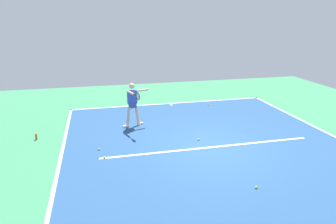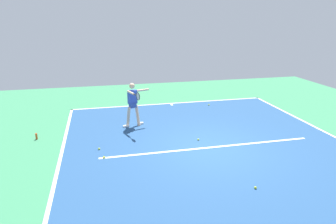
# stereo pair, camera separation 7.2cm
# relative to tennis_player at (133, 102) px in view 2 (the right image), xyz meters

# --- Properties ---
(ground_plane) EXTENTS (20.57, 20.57, 0.00)m
(ground_plane) POSITION_rel_tennis_player_xyz_m (-2.17, 2.67, -0.98)
(ground_plane) COLOR #388456
(court_surface) EXTENTS (9.50, 11.02, 0.00)m
(court_surface) POSITION_rel_tennis_player_xyz_m (-2.17, 2.67, -0.98)
(court_surface) COLOR navy
(court_surface) RESTS_ON ground_plane
(court_line_baseline_near) EXTENTS (9.50, 0.10, 0.01)m
(court_line_baseline_near) POSITION_rel_tennis_player_xyz_m (-2.17, -2.80, -0.98)
(court_line_baseline_near) COLOR white
(court_line_baseline_near) RESTS_ON ground_plane
(court_line_sideline_left) EXTENTS (0.10, 11.02, 0.01)m
(court_line_sideline_left) POSITION_rel_tennis_player_xyz_m (-6.87, 2.67, -0.98)
(court_line_sideline_left) COLOR white
(court_line_sideline_left) RESTS_ON ground_plane
(court_line_sideline_right) EXTENTS (0.10, 11.02, 0.01)m
(court_line_sideline_right) POSITION_rel_tennis_player_xyz_m (2.53, 2.67, -0.98)
(court_line_sideline_right) COLOR white
(court_line_sideline_right) RESTS_ON ground_plane
(court_line_service) EXTENTS (7.13, 0.10, 0.01)m
(court_line_service) POSITION_rel_tennis_player_xyz_m (-2.17, 2.64, -0.98)
(court_line_service) COLOR white
(court_line_service) RESTS_ON ground_plane
(court_line_centre_mark) EXTENTS (0.10, 0.30, 0.01)m
(court_line_centre_mark) POSITION_rel_tennis_player_xyz_m (-2.17, -2.60, -0.98)
(court_line_centre_mark) COLOR white
(court_line_centre_mark) RESTS_ON ground_plane
(tennis_player) EXTENTS (1.10, 1.28, 1.72)m
(tennis_player) POSITION_rel_tennis_player_xyz_m (0.00, 0.00, 0.00)
(tennis_player) COLOR beige
(tennis_player) RESTS_ON ground_plane
(tennis_ball_near_service_line) EXTENTS (0.07, 0.07, 0.07)m
(tennis_ball_near_service_line) POSITION_rel_tennis_player_xyz_m (-2.41, 5.26, -0.95)
(tennis_ball_near_service_line) COLOR #CCE033
(tennis_ball_near_service_line) RESTS_ON ground_plane
(tennis_ball_centre_court) EXTENTS (0.07, 0.07, 0.07)m
(tennis_ball_centre_court) POSITION_rel_tennis_player_xyz_m (1.23, 2.65, -0.95)
(tennis_ball_centre_court) COLOR yellow
(tennis_ball_centre_court) RESTS_ON ground_plane
(tennis_ball_by_baseline) EXTENTS (0.07, 0.07, 0.07)m
(tennis_ball_by_baseline) POSITION_rel_tennis_player_xyz_m (-3.88, -2.04, -0.95)
(tennis_ball_by_baseline) COLOR #CCE033
(tennis_ball_by_baseline) RESTS_ON ground_plane
(tennis_ball_near_player) EXTENTS (0.07, 0.07, 0.07)m
(tennis_ball_near_player) POSITION_rel_tennis_player_xyz_m (1.37, 1.99, -0.95)
(tennis_ball_near_player) COLOR #CCE033
(tennis_ball_near_player) RESTS_ON ground_plane
(tennis_ball_by_sideline) EXTENTS (0.07, 0.07, 0.07)m
(tennis_ball_by_sideline) POSITION_rel_tennis_player_xyz_m (-2.01, 1.98, -0.95)
(tennis_ball_by_sideline) COLOR #C6E53D
(tennis_ball_by_sideline) RESTS_ON ground_plane
(water_bottle) EXTENTS (0.07, 0.07, 0.22)m
(water_bottle) POSITION_rel_tennis_player_xyz_m (3.49, 0.59, -0.87)
(water_bottle) COLOR #D84C1E
(water_bottle) RESTS_ON ground_plane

